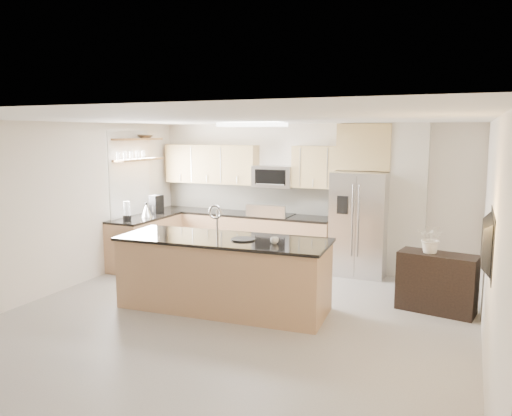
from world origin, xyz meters
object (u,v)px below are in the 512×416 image
at_px(refrigerator, 360,223).
at_px(bowl, 145,136).
at_px(cup, 274,241).
at_px(platter, 243,239).
at_px(credenza, 437,283).
at_px(microwave, 274,176).
at_px(blender, 127,212).
at_px(island, 224,273).
at_px(kettle, 146,210).
at_px(television, 482,242).
at_px(range, 271,239).
at_px(flower_vase, 432,231).
at_px(coffee_maker, 156,205).

distance_m(refrigerator, bowl, 4.24).
distance_m(cup, platter, 0.48).
height_order(credenza, cup, cup).
height_order(microwave, blender, microwave).
bearing_deg(credenza, cup, -140.67).
bearing_deg(island, blender, 154.17).
height_order(island, blender, island).
distance_m(cup, kettle, 3.45).
bearing_deg(platter, cup, -6.38).
bearing_deg(television, bowl, 67.38).
distance_m(range, island, 2.55).
distance_m(island, cup, 0.95).
distance_m(credenza, flower_vase, 0.72).
relative_size(kettle, television, 0.25).
height_order(credenza, kettle, kettle).
bearing_deg(kettle, cup, -26.15).
bearing_deg(platter, range, 103.26).
bearing_deg(credenza, platter, -146.77).
distance_m(cup, flower_vase, 2.16).
distance_m(platter, coffee_maker, 3.29).
bearing_deg(refrigerator, coffee_maker, -170.76).
bearing_deg(credenza, coffee_maker, -179.50).
bearing_deg(bowl, kettle, -57.30).
xyz_separation_m(range, cup, (1.07, -2.59, 0.58)).
distance_m(refrigerator, blender, 4.04).
relative_size(kettle, coffee_maker, 0.77).
bearing_deg(blender, kettle, 84.22).
bearing_deg(island, refrigerator, 57.56).
height_order(cup, kettle, kettle).
relative_size(refrigerator, kettle, 6.73).
height_order(island, television, television).
distance_m(island, credenza, 2.93).
height_order(coffee_maker, television, television).
distance_m(platter, television, 2.99).
distance_m(island, kettle, 2.79).
bearing_deg(platter, flower_vase, 24.20).
bearing_deg(microwave, flower_vase, -28.81).
xyz_separation_m(blender, bowl, (-0.18, 0.84, 1.31)).
height_order(microwave, kettle, microwave).
distance_m(credenza, television, 1.95).
relative_size(coffee_maker, flower_vase, 0.56).
xyz_separation_m(credenza, kettle, (-5.05, 0.41, 0.63)).
xyz_separation_m(platter, flower_vase, (2.34, 1.05, 0.11)).
xyz_separation_m(microwave, platter, (0.60, -2.66, -0.62)).
bearing_deg(bowl, platter, -32.55).
distance_m(credenza, blender, 5.14).
height_order(blender, coffee_maker, coffee_maker).
distance_m(bowl, flower_vase, 5.39).
height_order(platter, blender, blender).
height_order(refrigerator, coffee_maker, refrigerator).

